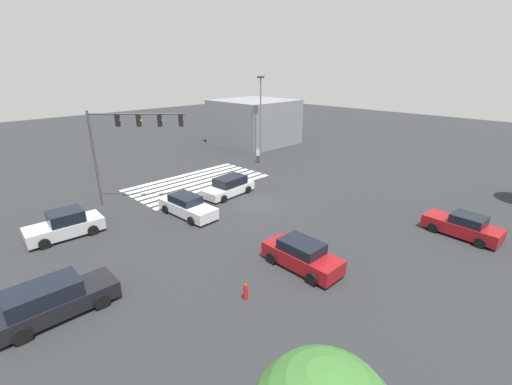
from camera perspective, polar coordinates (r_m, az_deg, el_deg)
The scene contains 13 objects.
ground_plane at distance 26.88m, azimuth 0.00°, elevation -1.94°, with size 129.07×129.07×0.00m, color #2B2D30.
crosswalk_markings at distance 32.31m, azimuth -9.55°, elevation 1.67°, with size 12.48×6.30×0.01m.
traffic_signal_mast at distance 27.02m, azimuth -20.86°, elevation 8.99°, with size 5.09×5.09×7.22m.
car_0 at distance 28.69m, azimuth -4.56°, elevation 1.00°, with size 4.72×2.34×1.53m.
car_1 at distance 25.17m, azimuth -11.40°, elevation -2.25°, with size 2.15×4.95×1.48m.
car_2 at distance 18.64m, azimuth 7.62°, elevation -10.32°, with size 2.04×4.43×1.54m.
car_3 at distance 25.36m, azimuth 31.22°, elevation -4.79°, with size 2.20×4.53×1.49m.
car_4 at distance 24.80m, azimuth -29.22°, elevation -4.77°, with size 4.54×2.37×1.68m.
car_5 at distance 17.61m, azimuth -30.78°, elevation -15.15°, with size 4.93×2.18×1.63m.
corner_building at distance 48.42m, azimuth -0.30°, elevation 11.71°, with size 9.52×9.52×5.90m.
pedestrian at distance 38.33m, azimuth 0.33°, elevation 6.31°, with size 0.41×0.41×1.64m.
street_light_pole_a at distance 40.40m, azimuth 0.77°, elevation 13.49°, with size 0.80×0.36×9.14m.
fire_hydrant at distance 16.38m, azimuth -1.74°, elevation -16.16°, with size 0.22×0.22×0.86m.
Camera 1 is at (17.65, 17.54, 10.16)m, focal length 24.00 mm.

